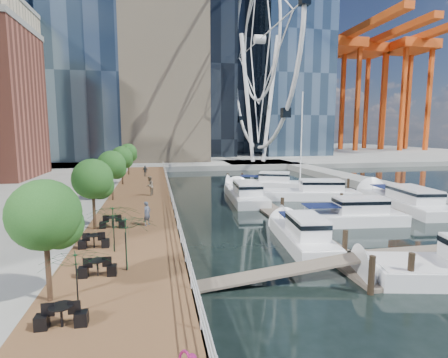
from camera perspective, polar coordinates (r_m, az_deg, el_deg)
name	(u,v)px	position (r m, az deg, el deg)	size (l,w,h in m)	color
ground	(282,253)	(21.98, 9.40, -11.76)	(520.00, 520.00, 0.00)	black
boardwalk	(140,202)	(35.09, -13.54, -3.68)	(6.00, 60.00, 1.00)	brown
seawall	(171,201)	(35.08, -8.63, -3.55)	(0.25, 60.00, 1.00)	#595954
land_far	(177,152)	(121.80, -7.60, 4.42)	(200.00, 114.00, 1.00)	gray
breakwater	(375,186)	(48.44, 23.49, -1.01)	(4.00, 60.00, 1.00)	gray
pier	(258,164)	(74.83, 5.58, 2.44)	(14.00, 12.00, 1.00)	gray
railing	(170,191)	(34.89, -8.83, -1.90)	(0.10, 60.00, 1.05)	white
floating_docks	(325,206)	(33.82, 16.21, -4.20)	(16.00, 34.00, 2.60)	#6D6051
ferris_wheel	(260,40)	(76.82, 5.85, 21.68)	(5.80, 45.60, 47.80)	white
port_cranes	(368,96)	(137.95, 22.50, 12.39)	(40.00, 52.00, 38.00)	#D84C14
street_trees	(112,165)	(33.76, -17.89, 2.23)	(2.60, 42.60, 4.60)	#3F2B1C
cafe_tables	(96,253)	(18.61, -20.22, -11.31)	(2.50, 13.70, 0.74)	black
yacht_foreground	(346,224)	(29.66, 19.29, -6.96)	(2.71, 10.10, 2.15)	white
pedestrian_near	(147,213)	(24.28, -12.46, -5.51)	(0.59, 0.39, 1.63)	#4D5466
pedestrian_mid	(150,186)	(35.47, -12.04, -1.09)	(0.94, 0.74, 1.94)	#816E59
pedestrian_far	(145,171)	(50.97, -12.73, 1.30)	(0.92, 0.38, 1.57)	#333B40
moored_yachts	(316,204)	(36.74, 14.84, -4.01)	(19.04, 35.20, 11.50)	white
cafe_seating	(111,245)	(16.83, -17.94, -10.21)	(4.67, 9.56, 2.53)	black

